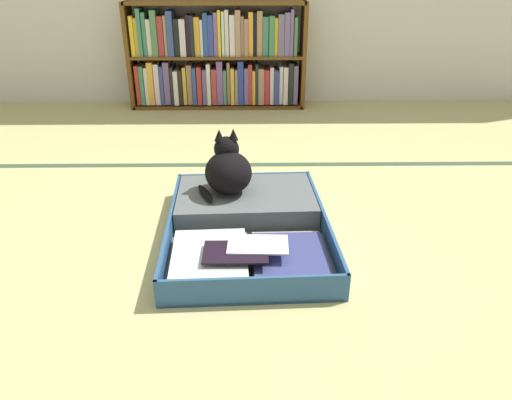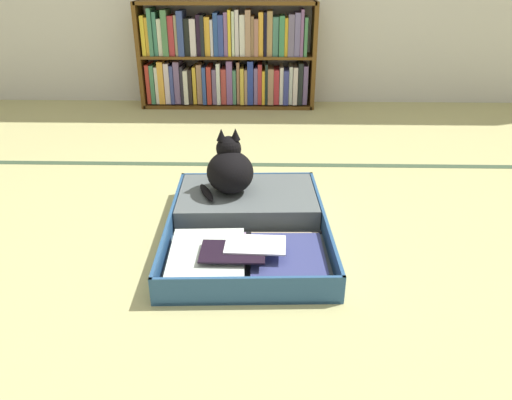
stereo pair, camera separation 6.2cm
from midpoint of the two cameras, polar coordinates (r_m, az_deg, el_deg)
The scene contains 5 objects.
ground_plane at distance 1.69m, azimuth 0.96°, elevation -8.62°, with size 10.00×10.00×0.00m, color tan.
tatami_border at distance 2.59m, azimuth 1.15°, elevation 4.31°, with size 4.80×0.05×0.00m.
bookshelf at distance 3.71m, azimuth -3.09°, elevation 16.76°, with size 1.32×0.24×0.76m.
open_suitcase at distance 1.93m, azimuth -0.27°, elevation -2.48°, with size 0.65×0.87×0.10m.
black_cat at distance 2.01m, azimuth -2.34°, elevation 3.72°, with size 0.26×0.27×0.27m.
Camera 2 is at (0.04, -1.39, 0.97)m, focal length 33.04 mm.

